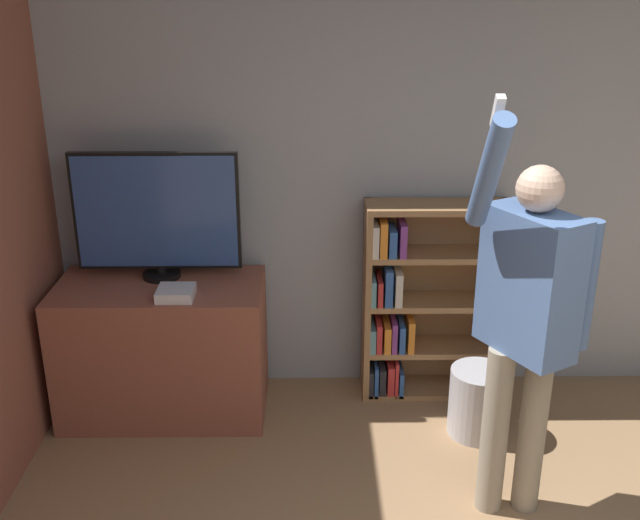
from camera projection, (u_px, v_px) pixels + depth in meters
name	position (u px, v px, depth m)	size (l,w,h in m)	color
wall_back	(456.00, 176.00, 4.47)	(6.80, 0.09, 2.70)	#9EA3A8
tv_ledge	(163.00, 348.00, 4.43)	(1.19, 0.63, 0.82)	#93513D
television	(157.00, 215.00, 4.26)	(0.95, 0.22, 0.75)	black
game_console	(176.00, 293.00, 4.11)	(0.20, 0.19, 0.06)	white
bookshelf	(420.00, 304.00, 4.57)	(0.86, 0.28, 1.24)	#997047
person	(527.00, 314.00, 3.35)	(0.59, 0.58, 2.06)	gray
waste_bin	(478.00, 402.00, 4.27)	(0.33, 0.33, 0.40)	#B7B7BC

